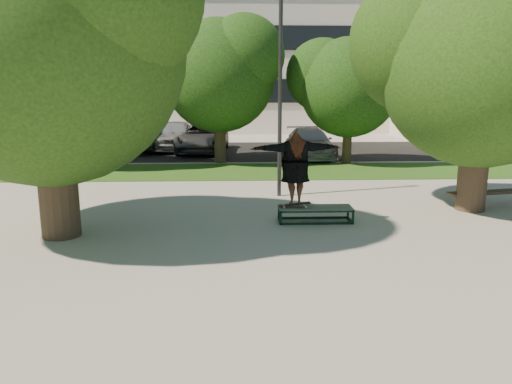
{
  "coord_description": "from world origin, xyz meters",
  "views": [
    {
      "loc": [
        -0.3,
        -9.85,
        3.25
      ],
      "look_at": [
        0.12,
        0.6,
        1.05
      ],
      "focal_mm": 35.0,
      "sensor_mm": 36.0,
      "label": 1
    }
  ],
  "objects_px": {
    "tree_right": "(479,53)",
    "car_grey": "(203,138)",
    "car_dark": "(146,135)",
    "lamppost": "(280,91)",
    "bench": "(494,193)",
    "car_silver_b": "(310,143)",
    "tree_left": "(42,29)",
    "car_silver_a": "(175,135)",
    "grind_box": "(315,214)"
  },
  "relations": [
    {
      "from": "tree_right",
      "to": "car_dark",
      "type": "height_order",
      "value": "tree_right"
    },
    {
      "from": "bench",
      "to": "car_silver_b",
      "type": "relative_size",
      "value": 0.61
    },
    {
      "from": "tree_right",
      "to": "bench",
      "type": "bearing_deg",
      "value": 20.85
    },
    {
      "from": "tree_left",
      "to": "car_silver_a",
      "type": "bearing_deg",
      "value": 87.06
    },
    {
      "from": "tree_right",
      "to": "lamppost",
      "type": "distance_m",
      "value": 5.36
    },
    {
      "from": "car_silver_b",
      "to": "grind_box",
      "type": "bearing_deg",
      "value": -99.82
    },
    {
      "from": "lamppost",
      "to": "car_dark",
      "type": "height_order",
      "value": "lamppost"
    },
    {
      "from": "lamppost",
      "to": "bench",
      "type": "xyz_separation_m",
      "value": [
        5.86,
        -1.55,
        -2.79
      ]
    },
    {
      "from": "grind_box",
      "to": "car_dark",
      "type": "bearing_deg",
      "value": 114.6
    },
    {
      "from": "tree_right",
      "to": "lamppost",
      "type": "bearing_deg",
      "value": 158.72
    },
    {
      "from": "car_dark",
      "to": "grind_box",
      "type": "bearing_deg",
      "value": -61.52
    },
    {
      "from": "tree_right",
      "to": "car_dark",
      "type": "distance_m",
      "value": 17.57
    },
    {
      "from": "grind_box",
      "to": "car_grey",
      "type": "relative_size",
      "value": 0.35
    },
    {
      "from": "tree_left",
      "to": "grind_box",
      "type": "height_order",
      "value": "tree_left"
    },
    {
      "from": "tree_left",
      "to": "car_dark",
      "type": "xyz_separation_m",
      "value": [
        -0.71,
        15.37,
        -3.6
      ]
    },
    {
      "from": "grind_box",
      "to": "bench",
      "type": "height_order",
      "value": "bench"
    },
    {
      "from": "tree_right",
      "to": "car_dark",
      "type": "xyz_separation_m",
      "value": [
        -10.92,
        13.38,
        -3.27
      ]
    },
    {
      "from": "tree_right",
      "to": "bench",
      "type": "distance_m",
      "value": 3.87
    },
    {
      "from": "lamppost",
      "to": "car_silver_a",
      "type": "height_order",
      "value": "lamppost"
    },
    {
      "from": "car_silver_a",
      "to": "car_grey",
      "type": "xyz_separation_m",
      "value": [
        1.5,
        -0.87,
        -0.07
      ]
    },
    {
      "from": "tree_left",
      "to": "car_grey",
      "type": "bearing_deg",
      "value": 81.04
    },
    {
      "from": "grind_box",
      "to": "bench",
      "type": "distance_m",
      "value": 5.44
    },
    {
      "from": "bench",
      "to": "car_silver_b",
      "type": "height_order",
      "value": "car_silver_b"
    },
    {
      "from": "lamppost",
      "to": "car_dark",
      "type": "xyz_separation_m",
      "value": [
        -6.0,
        11.46,
        -2.33
      ]
    },
    {
      "from": "bench",
      "to": "car_silver_b",
      "type": "xyz_separation_m",
      "value": [
        -3.68,
        10.05,
        0.31
      ]
    },
    {
      "from": "car_grey",
      "to": "grind_box",
      "type": "bearing_deg",
      "value": -72.17
    },
    {
      "from": "lamppost",
      "to": "grind_box",
      "type": "relative_size",
      "value": 3.39
    },
    {
      "from": "bench",
      "to": "car_silver_b",
      "type": "distance_m",
      "value": 10.71
    },
    {
      "from": "tree_left",
      "to": "bench",
      "type": "distance_m",
      "value": 12.1
    },
    {
      "from": "car_silver_a",
      "to": "bench",
      "type": "bearing_deg",
      "value": -51.84
    },
    {
      "from": "grind_box",
      "to": "car_silver_a",
      "type": "relative_size",
      "value": 0.39
    },
    {
      "from": "car_grey",
      "to": "car_silver_a",
      "type": "bearing_deg",
      "value": 152.89
    },
    {
      "from": "lamppost",
      "to": "car_dark",
      "type": "relative_size",
      "value": 1.22
    },
    {
      "from": "tree_right",
      "to": "grind_box",
      "type": "xyz_separation_m",
      "value": [
        -4.28,
        -1.11,
        -3.9
      ]
    },
    {
      "from": "bench",
      "to": "grind_box",
      "type": "bearing_deg",
      "value": -175.45
    },
    {
      "from": "car_silver_b",
      "to": "tree_right",
      "type": "bearing_deg",
      "value": -77.45
    },
    {
      "from": "car_grey",
      "to": "car_silver_b",
      "type": "bearing_deg",
      "value": -19.44
    },
    {
      "from": "lamppost",
      "to": "car_silver_b",
      "type": "distance_m",
      "value": 9.12
    },
    {
      "from": "car_grey",
      "to": "tree_right",
      "type": "bearing_deg",
      "value": -54.82
    },
    {
      "from": "tree_right",
      "to": "car_silver_a",
      "type": "distance_m",
      "value": 16.72
    },
    {
      "from": "grind_box",
      "to": "tree_left",
      "type": "bearing_deg",
      "value": -171.54
    },
    {
      "from": "tree_right",
      "to": "car_grey",
      "type": "relative_size",
      "value": 1.27
    },
    {
      "from": "lamppost",
      "to": "car_grey",
      "type": "height_order",
      "value": "lamppost"
    },
    {
      "from": "lamppost",
      "to": "car_silver_a",
      "type": "distance_m",
      "value": 12.57
    },
    {
      "from": "lamppost",
      "to": "car_dark",
      "type": "distance_m",
      "value": 13.14
    },
    {
      "from": "tree_left",
      "to": "grind_box",
      "type": "distance_m",
      "value": 7.33
    },
    {
      "from": "lamppost",
      "to": "car_grey",
      "type": "xyz_separation_m",
      "value": [
        -3.0,
        10.63,
        -2.44
      ]
    },
    {
      "from": "tree_right",
      "to": "car_grey",
      "type": "height_order",
      "value": "tree_right"
    },
    {
      "from": "tree_left",
      "to": "lamppost",
      "type": "relative_size",
      "value": 1.16
    },
    {
      "from": "grind_box",
      "to": "car_dark",
      "type": "relative_size",
      "value": 0.36
    }
  ]
}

